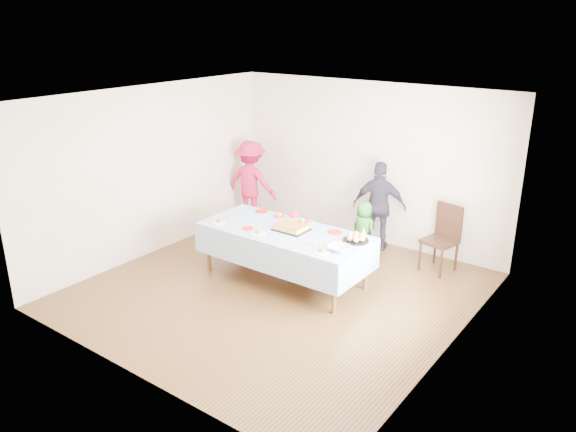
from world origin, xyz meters
name	(u,v)px	position (x,y,z in m)	size (l,w,h in m)	color
ground	(278,290)	(0.00, 0.00, 0.00)	(5.00, 5.00, 0.00)	#412A12
room_walls	(280,170)	(0.05, 0.00, 1.77)	(5.04, 5.04, 2.72)	beige
party_table	(284,234)	(-0.13, 0.33, 0.72)	(2.50, 1.10, 0.78)	brown
birthday_cake	(291,227)	(-0.05, 0.40, 0.82)	(0.48, 0.37, 0.08)	black
rolls_tray	(356,238)	(0.90, 0.58, 0.82)	(0.35, 0.35, 0.11)	black
punch_bowl	(339,248)	(0.89, 0.16, 0.81)	(0.28, 0.28, 0.07)	silver
party_hat	(364,232)	(0.91, 0.78, 0.85)	(0.09, 0.09, 0.15)	white
fork_pile	(309,242)	(0.45, 0.12, 0.81)	(0.24, 0.18, 0.07)	white
plate_red_far_a	(262,211)	(-0.90, 0.77, 0.79)	(0.20, 0.20, 0.01)	red
plate_red_far_b	(279,216)	(-0.54, 0.74, 0.79)	(0.17, 0.17, 0.01)	red
plate_red_far_c	(302,222)	(-0.10, 0.75, 0.79)	(0.20, 0.20, 0.01)	red
plate_red_far_d	(335,232)	(0.50, 0.69, 0.79)	(0.20, 0.20, 0.01)	red
plate_red_near	(247,228)	(-0.59, 0.07, 0.79)	(0.17, 0.17, 0.01)	red
plate_white_left	(219,222)	(-1.09, 0.00, 0.79)	(0.21, 0.21, 0.01)	white
plate_white_mid	(258,233)	(-0.34, 0.00, 0.79)	(0.22, 0.22, 0.01)	white
plate_white_right	(321,252)	(0.74, -0.03, 0.79)	(0.20, 0.20, 0.01)	white
dining_chair	(443,234)	(1.58, 2.05, 0.57)	(0.54, 0.54, 1.03)	black
toddler_left	(294,237)	(-0.36, 0.90, 0.44)	(0.32, 0.21, 0.87)	red
toddler_mid	(363,229)	(0.38, 1.77, 0.46)	(0.45, 0.29, 0.93)	#2E7C29
toddler_right	(309,243)	(-0.08, 0.90, 0.41)	(0.40, 0.31, 0.82)	tan
adult_left	(251,182)	(-2.10, 1.94, 0.78)	(1.00, 0.58, 1.55)	#B6163E
adult_right	(379,206)	(0.42, 2.20, 0.74)	(0.87, 0.36, 1.49)	#312B3B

